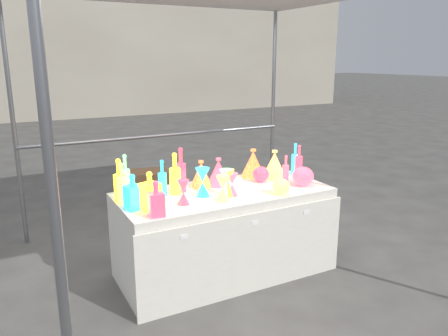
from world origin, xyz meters
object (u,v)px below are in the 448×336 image
decanter_0 (150,191)px  display_table (225,232)px  cardboard_box_closed (147,186)px  bottle_0 (119,180)px  hourglass_0 (183,192)px  lampshade_0 (201,174)px

decanter_0 → display_table: bearing=-6.8°
cardboard_box_closed → bottle_0: bottle_0 is taller
display_table → hourglass_0: size_ratio=9.54×
bottle_0 → lampshade_0: 0.74m
hourglass_0 → display_table: bearing=19.4°
decanter_0 → lampshade_0: 0.70m
display_table → lampshade_0: (-0.11, 0.22, 0.49)m
cardboard_box_closed → hourglass_0: size_ratio=2.82×
cardboard_box_closed → decanter_0: bearing=-93.8°
cardboard_box_closed → bottle_0: 2.42m
display_table → decanter_0: decanter_0 is taller
bottle_0 → hourglass_0: bottle_0 is taller
bottle_0 → decanter_0: bearing=-64.9°
display_table → bottle_0: size_ratio=5.36×
bottle_0 → display_table: bearing=-10.2°
cardboard_box_closed → bottle_0: (-0.89, -2.13, 0.72)m
bottle_0 → hourglass_0: 0.52m
display_table → decanter_0: size_ratio=6.24×
display_table → cardboard_box_closed: display_table is taller
decanter_0 → lampshade_0: size_ratio=1.26×
lampshade_0 → display_table: bearing=-49.6°
display_table → lampshade_0: 0.55m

